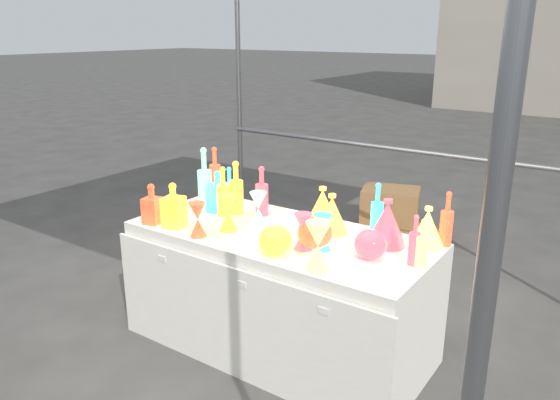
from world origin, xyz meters
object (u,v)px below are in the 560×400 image
Objects in this scene: hourglass_0 at (198,220)px; display_table at (279,291)px; cardboard_box_closed at (390,208)px; globe_0 at (275,242)px; bottle_0 at (236,188)px; lampshade_0 at (322,206)px; decanter_0 at (174,205)px.

display_table is at bearing 40.78° from hourglass_0.
globe_0 is at bearing -97.51° from cardboard_box_closed.
bottle_0 is at bearing 162.37° from display_table.
display_table is at bearing -103.97° from lampshade_0.
hourglass_0 is 0.84× the size of lampshade_0.
cardboard_box_closed is 2.75m from decanter_0.
cardboard_box_closed is 2.30× the size of lampshade_0.
bottle_0 is at bearing 145.51° from globe_0.
globe_0 is at bearing -34.49° from bottle_0.
cardboard_box_closed is at bearing 97.59° from display_table.
lampshade_0 is at bearing 93.52° from globe_0.
hourglass_0 is at bearing -118.41° from lampshade_0.
hourglass_0 is (-0.04, -2.68, 0.65)m from cardboard_box_closed.
bottle_0 is at bearing 99.66° from hourglass_0.
cardboard_box_closed is 1.98× the size of decanter_0.
lampshade_0 is (-0.03, 0.54, 0.05)m from globe_0.
decanter_0 is 0.23m from hourglass_0.
lampshade_0 is (0.13, 0.27, 0.49)m from display_table.
display_table is 5.29× the size of bottle_0.
bottle_0 is 1.46× the size of lampshade_0.
decanter_0 is 1.16× the size of lampshade_0.
decanter_0 is 1.57× the size of globe_0.
decanter_0 reaches higher than hourglass_0.
cardboard_box_closed is 2.76m from globe_0.
decanter_0 reaches higher than cardboard_box_closed.
lampshade_0 is (0.45, -2.10, 0.67)m from cardboard_box_closed.
globe_0 is at bearing -12.62° from decanter_0.
cardboard_box_closed is 2.72× the size of hourglass_0.
bottle_0 reaches higher than lampshade_0.
bottle_0 reaches higher than hourglass_0.
bottle_0 is at bearing -110.66° from cardboard_box_closed.
globe_0 is at bearing -58.90° from display_table.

